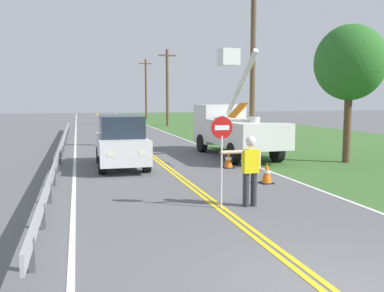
% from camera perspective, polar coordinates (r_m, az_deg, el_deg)
% --- Properties ---
extents(grass_verge_right, '(16.00, 110.00, 0.01)m').
position_cam_1_polar(grass_verge_right, '(29.06, 15.73, 0.83)').
color(grass_verge_right, '#3D662D').
rests_on(grass_verge_right, ground).
extents(centerline_yellow_left, '(0.11, 110.00, 0.01)m').
position_cam_1_polar(centerline_yellow_left, '(25.09, -7.75, 0.15)').
color(centerline_yellow_left, yellow).
rests_on(centerline_yellow_left, ground).
extents(centerline_yellow_right, '(0.11, 110.00, 0.01)m').
position_cam_1_polar(centerline_yellow_right, '(25.12, -7.35, 0.16)').
color(centerline_yellow_right, yellow).
rests_on(centerline_yellow_right, ground).
extents(edge_line_right, '(0.12, 110.00, 0.01)m').
position_cam_1_polar(edge_line_right, '(25.85, 0.38, 0.40)').
color(edge_line_right, silver).
rests_on(edge_line_right, ground).
extents(edge_line_left, '(0.12, 110.00, 0.01)m').
position_cam_1_polar(edge_line_left, '(24.87, -15.79, -0.09)').
color(edge_line_left, silver).
rests_on(edge_line_left, ground).
extents(flagger_worker, '(1.09, 0.25, 1.83)m').
position_cam_1_polar(flagger_worker, '(10.69, 7.98, -2.78)').
color(flagger_worker, '#2D2D33').
rests_on(flagger_worker, ground).
extents(stop_sign_paddle, '(0.56, 0.04, 2.33)m').
position_cam_1_polar(stop_sign_paddle, '(10.32, 4.12, 0.64)').
color(stop_sign_paddle, silver).
rests_on(stop_sign_paddle, ground).
extents(utility_bucket_truck, '(2.67, 6.86, 5.21)m').
position_cam_1_polar(utility_bucket_truck, '(20.25, 5.68, 2.64)').
color(utility_bucket_truck, silver).
rests_on(utility_bucket_truck, ground).
extents(oncoming_suv_nearest, '(1.99, 4.64, 2.10)m').
position_cam_1_polar(oncoming_suv_nearest, '(16.92, -9.74, 0.65)').
color(oncoming_suv_nearest, silver).
rests_on(oncoming_suv_nearest, ground).
extents(utility_pole_near, '(1.80, 0.28, 8.81)m').
position_cam_1_polar(utility_pole_near, '(22.03, 8.38, 11.21)').
color(utility_pole_near, brown).
rests_on(utility_pole_near, ground).
extents(utility_pole_mid, '(1.80, 0.28, 7.70)m').
position_cam_1_polar(utility_pole_mid, '(42.44, -3.43, 8.22)').
color(utility_pole_mid, brown).
rests_on(utility_pole_mid, ground).
extents(utility_pole_far, '(1.80, 0.28, 8.18)m').
position_cam_1_polar(utility_pole_far, '(58.08, -6.36, 7.97)').
color(utility_pole_far, brown).
rests_on(utility_pole_far, ground).
extents(traffic_cone_lead, '(0.40, 0.40, 0.70)m').
position_cam_1_polar(traffic_cone_lead, '(13.80, 10.26, -3.71)').
color(traffic_cone_lead, orange).
rests_on(traffic_cone_lead, ground).
extents(traffic_cone_mid, '(0.40, 0.40, 0.70)m').
position_cam_1_polar(traffic_cone_mid, '(16.66, 5.05, -1.88)').
color(traffic_cone_mid, orange).
rests_on(traffic_cone_mid, ground).
extents(guardrail_left_shoulder, '(0.10, 32.00, 0.71)m').
position_cam_1_polar(guardrail_left_shoulder, '(21.80, -17.44, 0.31)').
color(guardrail_left_shoulder, '#9EA0A3').
rests_on(guardrail_left_shoulder, ground).
extents(roadside_tree_verge, '(3.00, 3.00, 5.90)m').
position_cam_1_polar(roadside_tree_verge, '(19.17, 20.95, 10.61)').
color(roadside_tree_verge, brown).
rests_on(roadside_tree_verge, ground).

